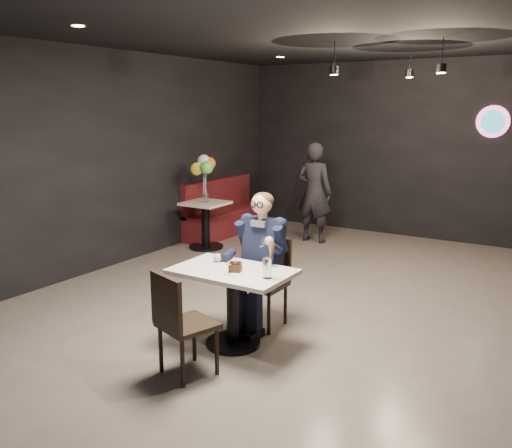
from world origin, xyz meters
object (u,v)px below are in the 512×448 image
Objects in this scene: main_table at (233,308)px; balloon_vase at (205,198)px; seated_man at (263,259)px; side_table at (206,224)px; chair_near at (188,323)px; passerby at (314,192)px; sundae_glass at (267,268)px; chair_far at (263,283)px; booth_bench at (226,207)px.

balloon_vase is at bearing 131.05° from main_table.
main_table is 0.65m from seated_man.
balloon_vase is (-2.42, 2.23, 0.10)m from seated_man.
seated_man is at bearing -42.63° from balloon_vase.
balloon_vase reaches higher than main_table.
main_table is at bearing -48.95° from side_table.
chair_near is 4.22m from balloon_vase.
side_table is 0.43m from balloon_vase.
passerby is at bearing 105.65° from main_table.
sundae_glass is (0.40, -0.04, 0.46)m from main_table.
main_table is at bearing 173.64° from sundae_glass.
sundae_glass is at bearing 109.73° from passerby.
chair_far is 6.61× the size of balloon_vase.
booth_bench is (-2.72, 3.78, 0.11)m from main_table.
chair_near reaches higher than main_table.
balloon_vase is at bearing 134.97° from sundae_glass.
passerby reaches higher than sundae_glass.
seated_man is at bearing 123.93° from sundae_glass.
sundae_glass is (0.40, 0.62, 0.38)m from chair_near.
balloon_vase is 0.08× the size of passerby.
seated_man is 4.22m from booth_bench.
side_table is (-2.42, 2.78, 0.02)m from main_table.
main_table is 0.66× the size of passerby.
passerby reaches higher than seated_man.
chair_near is at bearing -54.92° from side_table.
balloon_vase is at bearing 137.37° from chair_far.
passerby reaches higher than chair_far.
side_table is at bearing -73.30° from booth_bench.
chair_far is at bearing -42.63° from balloon_vase.
seated_man is (0.00, 1.22, 0.26)m from chair_near.
booth_bench is at bearing 10.50° from passerby.
booth_bench reaches higher than balloon_vase.
seated_man reaches higher than chair_near.
seated_man is at bearing 107.83° from chair_near.
booth_bench is at bearing 130.11° from seated_man.
sundae_glass is at bearing -45.03° from balloon_vase.
sundae_glass is at bearing -56.07° from seated_man.
passerby is at bearing 11.28° from booth_bench.
side_table is 0.47× the size of passerby.
passerby reaches higher than booth_bench.
seated_man reaches higher than chair_far.
booth_bench is at bearing 125.74° from main_table.
side_table is (0.30, -1.00, -0.09)m from booth_bench.
chair_far is (-0.00, 0.55, 0.09)m from main_table.
chair_far is 1.22m from chair_near.
main_table is 0.76× the size of seated_man.
chair_far is at bearing 107.17° from passerby.
chair_near is 0.64× the size of seated_man.
chair_near reaches higher than side_table.
main_table is 6.14× the size of sundae_glass.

